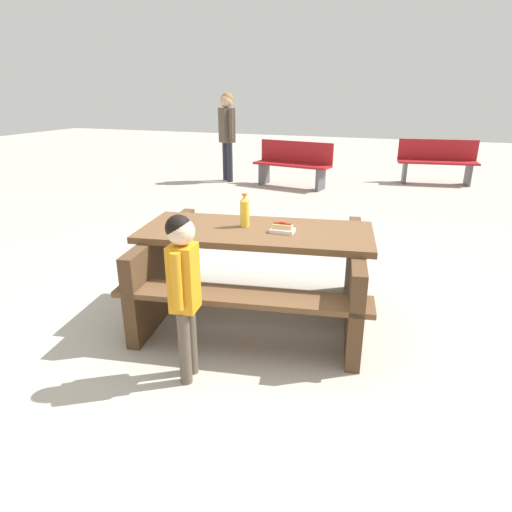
% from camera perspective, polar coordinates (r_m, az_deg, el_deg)
% --- Properties ---
extents(ground_plane, '(30.00, 30.00, 0.00)m').
position_cam_1_polar(ground_plane, '(3.77, -0.00, -7.49)').
color(ground_plane, '#ADA599').
rests_on(ground_plane, ground).
extents(picnic_table, '(2.01, 1.69, 0.75)m').
position_cam_1_polar(picnic_table, '(3.58, -0.00, -1.20)').
color(picnic_table, brown).
rests_on(picnic_table, ground).
extents(soda_bottle, '(0.07, 0.07, 0.27)m').
position_cam_1_polar(soda_bottle, '(3.52, -1.45, 5.76)').
color(soda_bottle, yellow).
rests_on(soda_bottle, picnic_table).
extents(hotdog_tray, '(0.18, 0.12, 0.08)m').
position_cam_1_polar(hotdog_tray, '(3.39, 3.42, 3.54)').
color(hotdog_tray, white).
rests_on(hotdog_tray, picnic_table).
extents(child_in_coat, '(0.18, 0.27, 1.10)m').
position_cam_1_polar(child_in_coat, '(2.72, -9.28, -2.87)').
color(child_in_coat, brown).
rests_on(child_in_coat, ground).
extents(park_bench_near, '(1.55, 0.65, 0.85)m').
position_cam_1_polar(park_bench_near, '(8.72, 4.80, 11.78)').
color(park_bench_near, maroon).
rests_on(park_bench_near, ground).
extents(park_bench_mid, '(1.54, 0.61, 0.85)m').
position_cam_1_polar(park_bench_mid, '(9.69, 22.19, 11.24)').
color(park_bench_mid, maroon).
rests_on(park_bench_mid, ground).
extents(bystander_adult, '(0.36, 0.35, 1.72)m').
position_cam_1_polar(bystander_adult, '(9.20, -3.75, 16.34)').
color(bystander_adult, '#262633').
rests_on(bystander_adult, ground).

